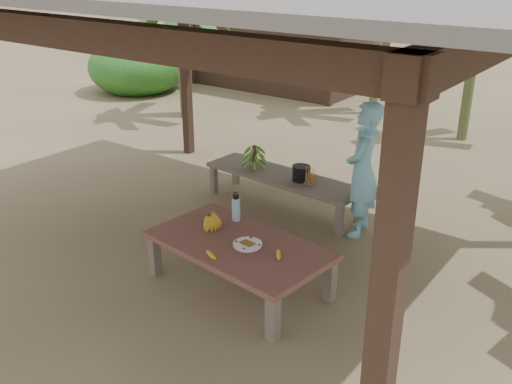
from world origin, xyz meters
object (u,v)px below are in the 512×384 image
Objects in this scene: work_table at (239,248)px; water_flask at (236,208)px; cooking_pot at (301,173)px; woman at (363,170)px; ripe_banana_bunch at (209,220)px; plate at (248,245)px; bench at (282,179)px.

water_flask is at bearing 137.12° from work_table.
water_flask reaches higher than cooking_pot.
work_table is 1.17× the size of woman.
ripe_banana_bunch is 0.33m from water_flask.
cooking_pot is (-0.59, 1.89, 0.03)m from plate.
cooking_pot is 0.14× the size of woman.
bench is at bearing 117.98° from work_table.
work_table is 7.50× the size of ripe_banana_bunch.
ripe_banana_bunch is 1.14× the size of cooking_pot.
woman is at bearing 63.15° from ripe_banana_bunch.
cooking_pot is at bearing 95.23° from water_flask.
work_table is 0.85× the size of bench.
plate is 1.87m from woman.
ripe_banana_bunch reaches higher than bench.
work_table is at bearing -65.02° from bench.
water_flask reaches higher than plate.
plate is 0.62m from water_flask.
woman is (0.28, 1.83, 0.29)m from plate.
ripe_banana_bunch reaches higher than plate.
water_flask is at bearing -71.18° from bench.
woman is (0.88, -0.06, 0.26)m from cooking_pot.
water_flask is 1.50m from cooking_pot.
plate is 1.98m from cooking_pot.
bench is 2.11m from plate.
work_table is 5.80× the size of water_flask.
woman reaches higher than ripe_banana_bunch.
woman is at bearing 83.50° from work_table.
ripe_banana_bunch reaches higher than work_table.
ripe_banana_bunch is at bearing 169.88° from plate.
water_flask is at bearing 65.22° from ripe_banana_bunch.
bench is 1.59m from water_flask.
woman is at bearing -4.00° from cooking_pot.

